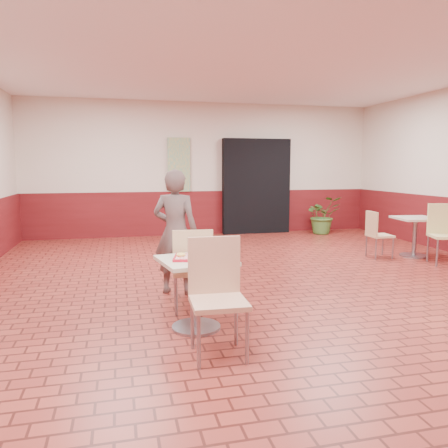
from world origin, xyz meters
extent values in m
cube|color=maroon|center=(0.00, 0.00, 0.00)|extent=(8.00, 10.00, 0.01)
cube|color=white|center=(0.00, 0.00, 3.00)|extent=(8.00, 10.00, 0.01)
cube|color=beige|center=(0.00, 5.00, 1.50)|extent=(8.00, 0.01, 3.00)
cube|color=#581113|center=(0.00, 4.98, 0.50)|extent=(8.00, 0.04, 1.00)
cube|color=black|center=(1.20, 4.88, 1.10)|extent=(1.60, 0.22, 2.20)
cube|color=gray|center=(-0.60, 4.94, 1.60)|extent=(0.50, 0.03, 1.20)
cube|color=beige|center=(-1.24, -0.86, 0.67)|extent=(0.66, 0.66, 0.04)
cylinder|color=gray|center=(-1.24, -0.86, 0.33)|extent=(0.07, 0.07, 0.66)
cylinder|color=gray|center=(-1.24, -0.86, 0.01)|extent=(0.47, 0.47, 0.03)
cube|color=tan|center=(-1.16, -1.52, 0.46)|extent=(0.47, 0.47, 0.04)
cube|color=tan|center=(-1.15, -1.32, 0.73)|extent=(0.45, 0.05, 0.49)
cylinder|color=gray|center=(-1.36, -1.71, 0.22)|extent=(0.03, 0.03, 0.44)
cylinder|color=gray|center=(-0.98, -1.72, 0.22)|extent=(0.03, 0.03, 0.44)
cylinder|color=gray|center=(-1.35, -1.32, 0.22)|extent=(0.03, 0.03, 0.44)
cylinder|color=gray|center=(-0.96, -1.34, 0.22)|extent=(0.03, 0.03, 0.44)
cube|color=#D5B07F|center=(-1.18, -0.28, 0.43)|extent=(0.46, 0.46, 0.04)
cube|color=#D5B07F|center=(-1.20, -0.47, 0.68)|extent=(0.42, 0.07, 0.46)
cylinder|color=gray|center=(-0.98, -0.12, 0.21)|extent=(0.03, 0.03, 0.41)
cylinder|color=gray|center=(-1.34, -0.08, 0.21)|extent=(0.03, 0.03, 0.41)
cylinder|color=gray|center=(-1.02, -0.48, 0.21)|extent=(0.03, 0.03, 0.41)
cylinder|color=gray|center=(-1.38, -0.44, 0.21)|extent=(0.03, 0.03, 0.41)
imported|color=brown|center=(-1.27, 0.38, 0.77)|extent=(0.66, 0.56, 1.53)
cube|color=#B10D22|center=(-1.24, -0.86, 0.70)|extent=(0.41, 0.32, 0.02)
cube|color=#E18585|center=(-1.24, -0.86, 0.72)|extent=(0.36, 0.27, 0.00)
torus|color=#F4CA59|center=(-1.37, -0.82, 0.73)|extent=(0.09, 0.09, 0.03)
ellipsoid|color=#B85D35|center=(-1.18, -0.90, 0.74)|extent=(0.15, 0.08, 0.04)
cube|color=white|center=(-1.18, -0.90, 0.76)|extent=(0.13, 0.06, 0.01)
ellipsoid|color=#A45716|center=(-1.24, -0.90, 0.73)|extent=(0.04, 0.03, 0.02)
cylinder|color=white|center=(-1.13, -0.79, 0.76)|extent=(0.07, 0.07, 0.09)
cylinder|color=blue|center=(-1.13, -0.79, 0.77)|extent=(0.07, 0.07, 0.02)
cube|color=#C4B29D|center=(3.07, 1.63, 0.67)|extent=(0.65, 0.65, 0.04)
cylinder|color=gray|center=(3.07, 1.63, 0.33)|extent=(0.07, 0.07, 0.65)
cylinder|color=gray|center=(3.07, 1.63, 0.01)|extent=(0.47, 0.47, 0.03)
cube|color=#D7B281|center=(2.43, 1.70, 0.38)|extent=(0.39, 0.39, 0.04)
cube|color=#D7B281|center=(2.26, 1.71, 0.60)|extent=(0.04, 0.37, 0.41)
cylinder|color=gray|center=(2.58, 1.54, 0.18)|extent=(0.03, 0.03, 0.36)
cylinder|color=gray|center=(2.60, 1.86, 0.18)|extent=(0.03, 0.03, 0.36)
cylinder|color=gray|center=(2.27, 1.55, 0.18)|extent=(0.03, 0.03, 0.36)
cylinder|color=gray|center=(2.28, 1.87, 0.18)|extent=(0.03, 0.03, 0.36)
cube|color=#E6D98A|center=(3.14, 0.98, 0.46)|extent=(0.56, 0.56, 0.04)
cube|color=#E6D98A|center=(3.20, 1.17, 0.72)|extent=(0.43, 0.17, 0.49)
cylinder|color=gray|center=(2.90, 0.85, 0.22)|extent=(0.03, 0.03, 0.44)
cylinder|color=gray|center=(3.01, 1.22, 0.22)|extent=(0.03, 0.03, 0.44)
imported|color=#406D2B|center=(2.68, 4.40, 0.44)|extent=(0.79, 0.69, 0.88)
camera|label=1|loc=(-1.93, -4.89, 1.57)|focal=35.00mm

